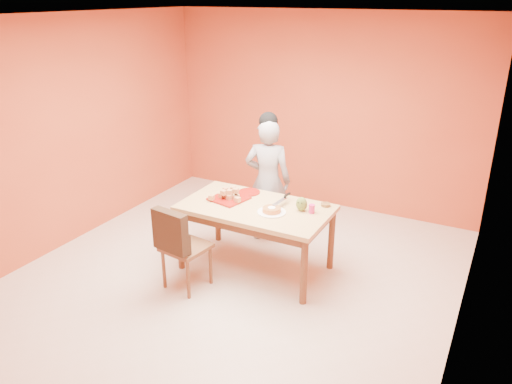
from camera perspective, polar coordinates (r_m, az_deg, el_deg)
The scene contains 17 objects.
floor at distance 5.49m, azimuth -2.76°, elevation -10.01°, with size 5.00×5.00×0.00m, color beige.
ceiling at distance 4.67m, azimuth -3.39°, elevation 19.42°, with size 5.00×5.00×0.00m, color white.
wall_back at distance 7.10m, azimuth 7.45°, elevation 9.10°, with size 4.50×4.50×0.00m, color #BD4E2B.
wall_left at distance 6.33m, azimuth -20.96°, elevation 6.27°, with size 5.00×5.00×0.00m, color #BD4E2B.
wall_right at distance 4.29m, azimuth 23.80°, elevation -1.25°, with size 5.00×5.00×0.00m, color #BD4E2B.
dining_table at distance 5.40m, azimuth -0.03°, elevation -2.53°, with size 1.60×0.90×0.76m.
dining_chair at distance 5.19m, azimuth -8.14°, elevation -6.08°, with size 0.49×0.55×0.93m.
pastry_pile at distance 5.51m, azimuth -3.12°, elevation -0.13°, with size 0.32×0.32×0.11m, color tan, non-canonical shape.
person at distance 6.05m, azimuth 1.36°, elevation 1.26°, with size 0.56×0.37×1.54m, color gray.
pastry_platter at distance 5.54m, azimuth -3.11°, elevation -0.74°, with size 0.36×0.36×0.02m, color maroon.
red_dinner_plate at distance 5.71m, azimuth -0.79°, elevation -0.01°, with size 0.25×0.25×0.01m, color maroon.
white_cake_plate at distance 5.20m, azimuth 1.80°, elevation -2.32°, with size 0.30×0.30×0.01m, color white.
sponge_cake at distance 5.19m, azimuth 1.80°, elevation -2.04°, with size 0.19×0.19×0.04m, color #EF923E.
cake_server at distance 5.32m, azimuth 2.76°, elevation -1.08°, with size 0.05×0.26×0.01m, color silver.
egg_ornament at distance 5.24m, azimuth 5.23°, elevation -1.39°, with size 0.12×0.10×0.15m, color olive.
magenta_glass at distance 5.21m, azimuth 6.39°, elevation -1.92°, with size 0.06×0.06×0.09m, color #D41F6F.
checker_tin at distance 5.41m, azimuth 7.95°, elevation -1.46°, with size 0.10×0.10×0.03m, color #381B0F.
Camera 1 is at (2.41, -3.99, 2.90)m, focal length 35.00 mm.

